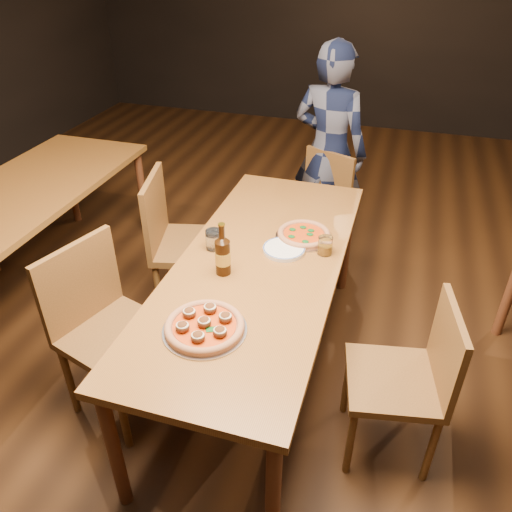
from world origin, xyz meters
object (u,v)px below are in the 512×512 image
(beer_bottle, at_px, (223,256))
(water_glass, at_px, (214,240))
(chair_main_sw, at_px, (192,244))
(chair_end, at_px, (312,210))
(pizza_margherita, at_px, (304,235))
(pizza_meatball, at_px, (205,326))
(table_left, at_px, (19,203))
(diner, at_px, (329,151))
(amber_glass, at_px, (325,246))
(chair_main_nw, at_px, (117,335))
(plate_stack, at_px, (284,249))
(table_main, at_px, (259,274))
(chair_main_e, at_px, (394,380))

(beer_bottle, relative_size, water_glass, 2.54)
(water_glass, bearing_deg, chair_main_sw, 128.99)
(chair_end, xyz_separation_m, pizza_margherita, (0.12, -0.92, 0.34))
(pizza_meatball, bearing_deg, chair_main_sw, 116.71)
(table_left, height_order, chair_end, chair_end)
(table_left, distance_m, diner, 2.16)
(amber_glass, xyz_separation_m, diner, (-0.21, 1.32, -0.01))
(chair_main_sw, bearing_deg, table_left, 82.92)
(chair_main_nw, relative_size, beer_bottle, 3.64)
(plate_stack, bearing_deg, diner, 90.23)
(chair_main_sw, height_order, water_glass, chair_main_sw)
(chair_main_nw, bearing_deg, pizza_meatball, -85.10)
(table_main, relative_size, diner, 1.28)
(table_main, bearing_deg, pizza_meatball, -97.26)
(pizza_meatball, xyz_separation_m, diner, (0.16, 2.05, 0.01))
(table_left, relative_size, water_glass, 18.98)
(table_left, relative_size, plate_stack, 9.10)
(table_main, xyz_separation_m, pizza_margherita, (0.16, 0.30, 0.09))
(chair_main_e, bearing_deg, water_glass, -120.56)
(chair_end, height_order, water_glass, chair_end)
(table_left, relative_size, amber_glass, 21.18)
(chair_end, height_order, pizza_margherita, chair_end)
(chair_main_nw, distance_m, plate_stack, 0.94)
(chair_main_nw, relative_size, water_glass, 9.24)
(pizza_margherita, bearing_deg, chair_main_sw, 169.74)
(plate_stack, distance_m, beer_bottle, 0.37)
(diner, bearing_deg, beer_bottle, 96.94)
(chair_main_e, distance_m, chair_end, 1.66)
(chair_main_sw, distance_m, chair_main_e, 1.49)
(chair_main_sw, distance_m, water_glass, 0.57)
(chair_main_sw, xyz_separation_m, water_glass, (0.30, -0.37, 0.31))
(chair_main_sw, bearing_deg, chair_main_e, -133.26)
(beer_bottle, bearing_deg, pizza_margherita, 55.30)
(table_main, distance_m, chair_main_nw, 0.77)
(water_glass, height_order, amber_glass, water_glass)
(pizza_meatball, height_order, amber_glass, amber_glass)
(table_left, xyz_separation_m, plate_stack, (1.79, -0.16, 0.08))
(chair_end, relative_size, plate_stack, 3.91)
(chair_main_nw, relative_size, amber_glass, 10.30)
(table_main, xyz_separation_m, chair_main_sw, (-0.57, 0.43, -0.18))
(table_left, bearing_deg, chair_main_e, -13.85)
(chair_main_nw, distance_m, pizza_margherita, 1.10)
(table_main, height_order, pizza_meatball, pizza_meatball)
(water_glass, relative_size, diner, 0.07)
(chair_main_e, relative_size, diner, 0.57)
(chair_main_e, height_order, beer_bottle, beer_bottle)
(chair_end, relative_size, pizza_meatball, 2.42)
(diner, bearing_deg, chair_main_nw, 85.39)
(plate_stack, bearing_deg, chair_main_nw, -140.09)
(pizza_margherita, xyz_separation_m, water_glass, (-0.43, -0.24, 0.03))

